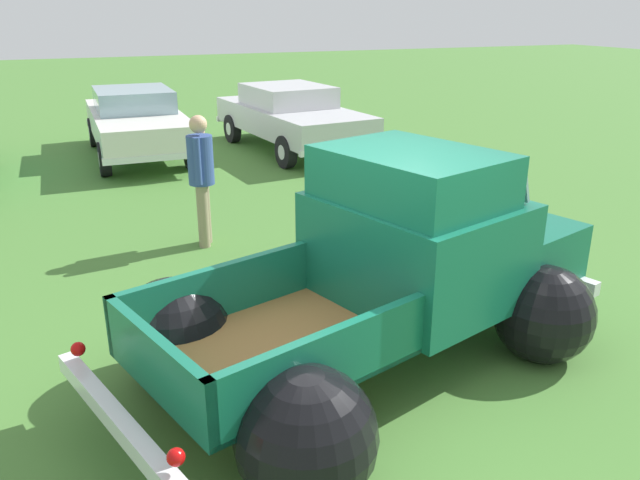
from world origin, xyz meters
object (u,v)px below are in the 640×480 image
show_car_2 (291,115)px  spectator_0 (201,172)px  vintage_pickup_truck (394,279)px  show_car_1 (136,120)px

show_car_2 → spectator_0: 6.20m
show_car_2 → spectator_0: (-3.19, -5.31, 0.23)m
vintage_pickup_truck → spectator_0: (-0.96, 3.54, 0.26)m
vintage_pickup_truck → spectator_0: bearing=88.2°
show_car_1 → show_car_2: bearing=78.9°
vintage_pickup_truck → spectator_0: 3.67m
show_car_2 → vintage_pickup_truck: bearing=-20.3°
show_car_1 → spectator_0: (0.10, -5.97, 0.23)m
show_car_1 → spectator_0: bearing=1.2°
show_car_1 → show_car_2: 3.36m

